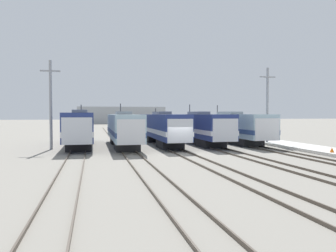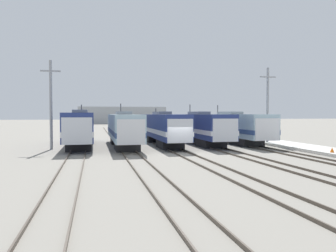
# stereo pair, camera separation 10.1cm
# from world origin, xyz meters

# --- Properties ---
(ground_plane) EXTENTS (400.00, 400.00, 0.00)m
(ground_plane) POSITION_xyz_m (0.00, 0.00, 0.00)
(ground_plane) COLOR gray
(rail_pair_far_left) EXTENTS (1.50, 120.00, 0.15)m
(rail_pair_far_left) POSITION_xyz_m (-9.68, 0.00, 0.07)
(rail_pair_far_left) COLOR #4C4238
(rail_pair_far_left) RESTS_ON ground_plane
(rail_pair_center_left) EXTENTS (1.51, 120.00, 0.15)m
(rail_pair_center_left) POSITION_xyz_m (-4.84, 0.00, 0.07)
(rail_pair_center_left) COLOR #4C4238
(rail_pair_center_left) RESTS_ON ground_plane
(rail_pair_center) EXTENTS (1.51, 120.00, 0.15)m
(rail_pair_center) POSITION_xyz_m (0.00, 0.00, 0.07)
(rail_pair_center) COLOR #4C4238
(rail_pair_center) RESTS_ON ground_plane
(rail_pair_center_right) EXTENTS (1.51, 120.00, 0.15)m
(rail_pair_center_right) POSITION_xyz_m (4.84, 0.00, 0.07)
(rail_pair_center_right) COLOR #4C4238
(rail_pair_center_right) RESTS_ON ground_plane
(rail_pair_far_right) EXTENTS (1.50, 120.00, 0.15)m
(rail_pair_far_right) POSITION_xyz_m (9.68, 0.00, 0.07)
(rail_pair_far_right) COLOR #4C4238
(rail_pair_far_right) RESTS_ON ground_plane
(locomotive_far_left) EXTENTS (3.03, 16.60, 4.96)m
(locomotive_far_left) POSITION_xyz_m (-9.68, 8.53, 2.19)
(locomotive_far_left) COLOR black
(locomotive_far_left) RESTS_ON ground_plane
(locomotive_center_left) EXTENTS (2.87, 16.36, 5.09)m
(locomotive_center_left) POSITION_xyz_m (-4.84, 7.18, 2.10)
(locomotive_center_left) COLOR #232326
(locomotive_center_left) RESTS_ON ground_plane
(locomotive_center) EXTENTS (2.83, 17.75, 4.53)m
(locomotive_center) POSITION_xyz_m (0.00, 8.64, 2.10)
(locomotive_center) COLOR black
(locomotive_center) RESTS_ON ground_plane
(locomotive_center_right) EXTENTS (3.01, 17.49, 5.08)m
(locomotive_center_right) POSITION_xyz_m (4.84, 8.92, 2.10)
(locomotive_center_right) COLOR black
(locomotive_center_right) RESTS_ON ground_plane
(locomotive_far_right) EXTENTS (3.12, 19.80, 5.05)m
(locomotive_far_right) POSITION_xyz_m (9.68, 10.29, 2.11)
(locomotive_far_right) COLOR #232326
(locomotive_far_right) RESTS_ON ground_plane
(catenary_tower_left) EXTENTS (2.06, 0.30, 9.45)m
(catenary_tower_left) POSITION_xyz_m (-12.58, 6.32, 4.94)
(catenary_tower_left) COLOR gray
(catenary_tower_left) RESTS_ON ground_plane
(catenary_tower_right) EXTENTS (2.06, 0.30, 9.45)m
(catenary_tower_right) POSITION_xyz_m (12.74, 6.32, 4.94)
(catenary_tower_right) COLOR gray
(catenary_tower_right) RESTS_ON ground_plane
(platform) EXTENTS (4.00, 120.00, 0.30)m
(platform) POSITION_xyz_m (14.10, 0.00, 0.15)
(platform) COLOR beige
(platform) RESTS_ON ground_plane
(traffic_cone) EXTENTS (0.38, 0.38, 0.46)m
(traffic_cone) POSITION_xyz_m (12.79, -4.91, 0.53)
(traffic_cone) COLOR orange
(traffic_cone) RESTS_ON platform
(depot_building) EXTENTS (33.53, 15.47, 6.55)m
(depot_building) POSITION_xyz_m (2.83, 102.73, 3.27)
(depot_building) COLOR #9EA3A8
(depot_building) RESTS_ON ground_plane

